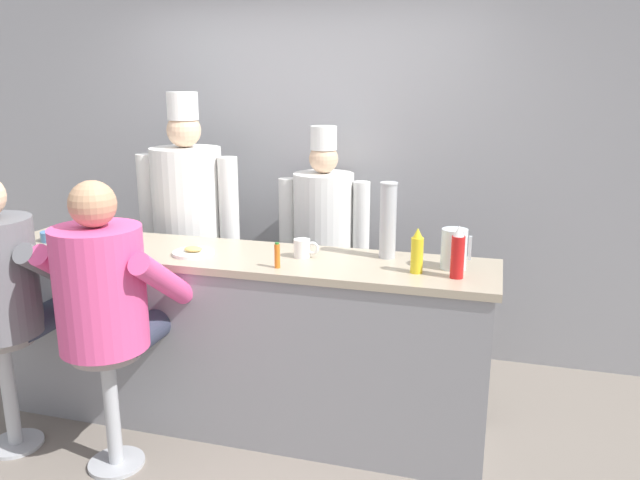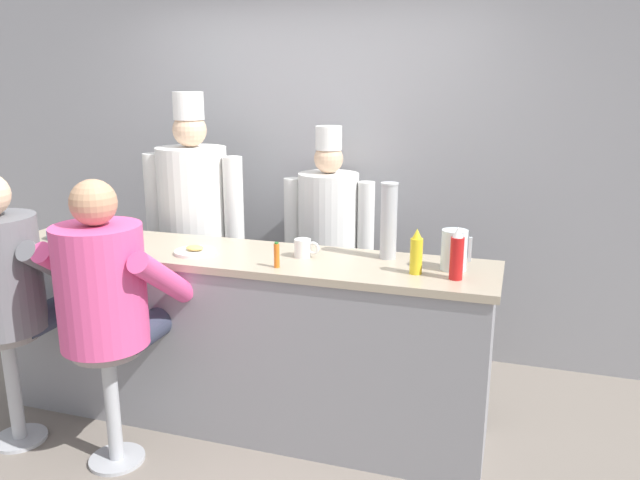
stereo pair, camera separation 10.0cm
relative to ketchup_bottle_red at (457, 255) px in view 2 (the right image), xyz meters
The scene contains 16 objects.
ground_plane 1.66m from the ketchup_bottle_red, behind, with size 20.00×20.00×0.00m, color slate.
wall_back 1.84m from the ketchup_bottle_red, 130.99° to the left, with size 10.00×0.06×2.70m.
diner_counter 1.36m from the ketchup_bottle_red, behind, with size 2.83×0.58×1.02m.
ketchup_bottle_red is the anchor object (origin of this frame).
mustard_bottle_yellow 0.20m from the ketchup_bottle_red, behind, with size 0.06×0.06×0.23m.
hot_sauce_bottle_orange 0.89m from the ketchup_bottle_red, behind, with size 0.03×0.03×0.13m.
water_pitcher_clear 0.15m from the ketchup_bottle_red, 100.11° to the left, with size 0.15×0.13×0.20m.
breakfast_plate 1.41m from the ketchup_bottle_red, behind, with size 0.23×0.23×0.05m.
cereal_bowl 2.35m from the ketchup_bottle_red, behind, with size 0.13×0.13×0.06m.
coffee_mug_tan 2.04m from the ketchup_bottle_red, behind, with size 0.13×0.08×0.09m.
coffee_mug_white 0.83m from the ketchup_bottle_red, behind, with size 0.14×0.09×0.10m.
cup_stack_steel 0.47m from the ketchup_bottle_red, 146.55° to the left, with size 0.09×0.09×0.41m.
diner_seated_grey 2.33m from the ketchup_bottle_red, 168.74° to the right, with size 0.65×0.65×1.49m.
diner_seated_pink 1.72m from the ketchup_bottle_red, 164.60° to the right, with size 0.65×0.64×1.49m.
cook_in_whites_near 1.98m from the ketchup_bottle_red, 157.30° to the left, with size 0.73×0.47×1.86m.
cook_in_whites_far 1.47m from the ketchup_bottle_red, 131.94° to the left, with size 0.64×0.41×1.64m.
Camera 2 is at (1.45, -2.71, 1.95)m, focal length 35.00 mm.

